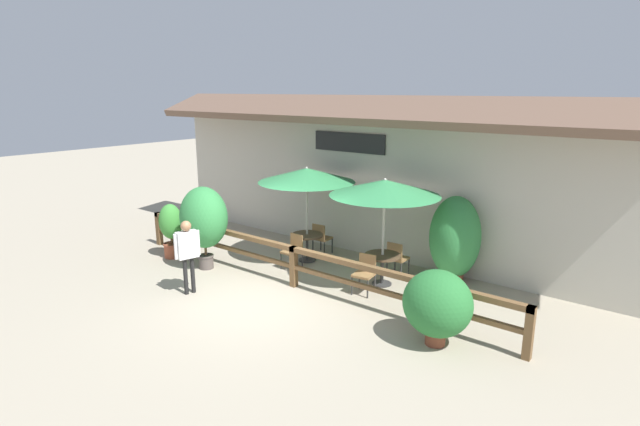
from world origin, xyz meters
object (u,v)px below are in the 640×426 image
at_px(chair_near_streetside, 293,250).
at_px(potted_plant_corner_fern, 455,238).
at_px(dining_table_near, 307,240).
at_px(dining_table_middle, 382,261).
at_px(patio_umbrella_near, 307,175).
at_px(potted_plant_small_flowering, 204,218).
at_px(potted_plant_entrance_palm, 171,227).
at_px(chair_middle_wallside, 397,257).
at_px(potted_plant_tall_tropical, 437,304).
at_px(patio_umbrella_middle, 385,188).
at_px(chair_near_wallside, 321,237).
at_px(chair_middle_streetside, 365,272).
at_px(pedestrian, 187,247).

height_order(chair_near_streetside, potted_plant_corner_fern, potted_plant_corner_fern).
xyz_separation_m(dining_table_near, dining_table_middle, (2.40, -0.21, 0.00)).
xyz_separation_m(patio_umbrella_near, potted_plant_small_flowering, (-1.63, -2.01, -0.98)).
height_order(chair_near_streetside, potted_plant_entrance_palm, potted_plant_entrance_palm).
height_order(chair_near_streetside, chair_middle_wallside, same).
distance_m(chair_middle_wallside, potted_plant_corner_fern, 1.42).
bearing_deg(potted_plant_small_flowering, potted_plant_tall_tropical, -0.16).
relative_size(chair_near_streetside, patio_umbrella_middle, 0.35).
relative_size(chair_near_wallside, potted_plant_tall_tropical, 0.63).
height_order(dining_table_near, patio_umbrella_middle, patio_umbrella_middle).
xyz_separation_m(patio_umbrella_middle, potted_plant_entrance_palm, (-5.41, -1.79, -1.43)).
height_order(chair_middle_streetside, potted_plant_tall_tropical, potted_plant_tall_tropical).
distance_m(chair_middle_wallside, potted_plant_entrance_palm, 5.96).
relative_size(potted_plant_entrance_palm, potted_plant_corner_fern, 0.71).
xyz_separation_m(chair_near_streetside, potted_plant_corner_fern, (3.52, 1.59, 0.57)).
bearing_deg(chair_near_streetside, chair_middle_streetside, -2.68).
distance_m(dining_table_near, patio_umbrella_middle, 2.95).
bearing_deg(potted_plant_small_flowering, chair_middle_wallside, 31.20).
bearing_deg(potted_plant_corner_fern, chair_middle_wallside, -156.93).
bearing_deg(dining_table_near, chair_middle_wallside, 10.37).
bearing_deg(potted_plant_tall_tropical, dining_table_middle, 140.34).
distance_m(chair_middle_streetside, potted_plant_entrance_palm, 5.49).
distance_m(chair_near_streetside, potted_plant_entrance_palm, 3.40).
xyz_separation_m(dining_table_near, potted_plant_entrance_palm, (-3.01, -2.00, 0.26)).
relative_size(potted_plant_tall_tropical, potted_plant_corner_fern, 0.67).
relative_size(patio_umbrella_near, chair_near_wallside, 2.88).
relative_size(patio_umbrella_middle, potted_plant_entrance_palm, 1.71).
height_order(chair_near_wallside, dining_table_middle, chair_near_wallside).
bearing_deg(chair_near_wallside, potted_plant_small_flowering, 55.84).
height_order(potted_plant_small_flowering, pedestrian, potted_plant_small_flowering).
bearing_deg(chair_near_wallside, dining_table_near, 89.87).
distance_m(potted_plant_tall_tropical, potted_plant_small_flowering, 6.24).
relative_size(chair_middle_streetside, potted_plant_small_flowering, 0.41).
relative_size(patio_umbrella_near, chair_middle_wallside, 2.88).
bearing_deg(dining_table_middle, potted_plant_tall_tropical, -39.66).
bearing_deg(potted_plant_small_flowering, dining_table_middle, 24.08).
relative_size(chair_near_wallside, chair_middle_streetside, 1.00).
height_order(chair_middle_streetside, potted_plant_small_flowering, potted_plant_small_flowering).
relative_size(patio_umbrella_middle, pedestrian, 1.50).
bearing_deg(potted_plant_corner_fern, dining_table_near, -165.25).
height_order(chair_near_wallside, patio_umbrella_middle, patio_umbrella_middle).
height_order(chair_near_streetside, pedestrian, pedestrian).
height_order(dining_table_near, potted_plant_corner_fern, potted_plant_corner_fern).
height_order(patio_umbrella_near, dining_table_middle, patio_umbrella_near).
distance_m(patio_umbrella_near, potted_plant_corner_fern, 3.92).
height_order(potted_plant_tall_tropical, potted_plant_corner_fern, potted_plant_corner_fern).
bearing_deg(pedestrian, chair_near_wallside, -173.88).
height_order(patio_umbrella_near, chair_middle_streetside, patio_umbrella_near).
distance_m(patio_umbrella_near, potted_plant_tall_tropical, 5.24).
xyz_separation_m(chair_middle_streetside, potted_plant_corner_fern, (1.26, 1.80, 0.57)).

